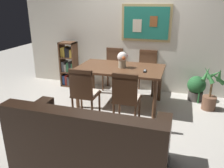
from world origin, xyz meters
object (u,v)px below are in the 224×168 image
at_px(leather_couch, 89,144).
at_px(dining_chair_near_right, 126,95).
at_px(dining_chair_near_left, 84,90).
at_px(bookshelf, 69,65).
at_px(dining_table, 120,72).
at_px(dining_chair_far_left, 113,65).
at_px(potted_palm, 210,93).
at_px(dining_chair_far_right, 147,68).
at_px(flower_vase, 122,59).
at_px(tv_remote, 145,71).
at_px(potted_ivy, 196,88).

bearing_deg(leather_couch, dining_chair_near_right, 79.84).
bearing_deg(dining_chair_near_left, bookshelf, 125.00).
distance_m(dining_table, dining_chair_near_left, 0.90).
relative_size(dining_chair_far_left, potted_palm, 1.10).
relative_size(bookshelf, potted_palm, 1.24).
bearing_deg(dining_chair_far_right, bookshelf, -175.56).
xyz_separation_m(dining_chair_near_right, flower_vase, (-0.28, 0.80, 0.36)).
bearing_deg(dining_chair_near_left, potted_palm, 27.76).
relative_size(dining_chair_near_right, tv_remote, 5.71).
bearing_deg(potted_palm, dining_chair_near_right, -141.13).
distance_m(dining_chair_near_left, potted_palm, 2.29).
relative_size(dining_chair_near_right, potted_ivy, 1.56).
distance_m(leather_couch, bookshelf, 2.94).
bearing_deg(dining_chair_far_right, leather_couch, -95.37).
bearing_deg(leather_couch, dining_chair_far_right, 84.63).
bearing_deg(leather_couch, potted_palm, 54.36).
distance_m(bookshelf, potted_ivy, 2.83).
xyz_separation_m(dining_table, leather_couch, (0.13, -1.84, -0.34)).
height_order(bookshelf, flower_vase, bookshelf).
height_order(dining_table, flower_vase, flower_vase).
bearing_deg(tv_remote, potted_ivy, 39.25).
relative_size(dining_chair_far_right, dining_chair_far_left, 1.00).
bearing_deg(potted_palm, tv_remote, -161.62).
distance_m(dining_table, tv_remote, 0.51).
bearing_deg(dining_chair_far_right, dining_chair_near_left, -115.46).
bearing_deg(potted_ivy, potted_palm, -58.91).
relative_size(bookshelf, potted_ivy, 1.77).
bearing_deg(dining_chair_near_left, flower_vase, 62.15).
relative_size(leather_couch, potted_palm, 2.17).
bearing_deg(tv_remote, dining_chair_far_left, 132.39).
distance_m(dining_chair_far_left, leather_couch, 2.70).
height_order(dining_chair_near_left, dining_chair_far_right, same).
bearing_deg(bookshelf, potted_ivy, -0.59).
xyz_separation_m(dining_table, bookshelf, (-1.41, 0.65, -0.15)).
distance_m(dining_chair_near_right, leather_couch, 1.07).
xyz_separation_m(dining_table, dining_chair_near_right, (0.32, -0.81, -0.11)).
relative_size(dining_chair_near_right, leather_couch, 0.51).
xyz_separation_m(dining_chair_far_left, leather_couch, (0.51, -2.65, -0.23)).
xyz_separation_m(dining_table, dining_chair_far_left, (-0.37, 0.80, -0.11)).
bearing_deg(leather_couch, flower_vase, 92.86).
xyz_separation_m(dining_chair_near_left, dining_chair_far_left, (0.01, 1.62, 0.00)).
relative_size(dining_table, potted_palm, 1.90).
bearing_deg(bookshelf, dining_chair_far_left, 8.33).
bearing_deg(dining_chair_far_left, potted_ivy, -5.79).
xyz_separation_m(flower_vase, tv_remote, (0.44, -0.12, -0.15)).
xyz_separation_m(leather_couch, tv_remote, (0.35, 1.71, 0.44)).
bearing_deg(potted_ivy, bookshelf, 179.41).
bearing_deg(tv_remote, flower_vase, 164.24).
relative_size(dining_table, dining_chair_near_left, 1.74).
relative_size(dining_chair_far_right, dining_chair_near_right, 1.00).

